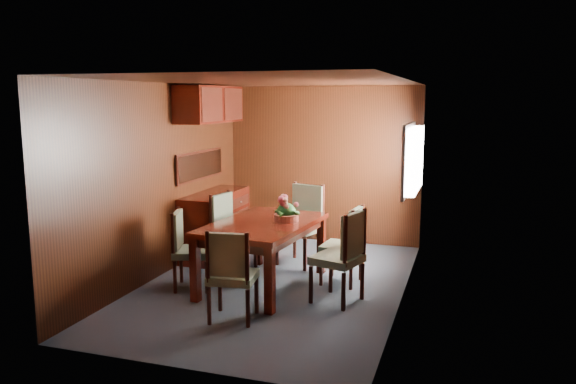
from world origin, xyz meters
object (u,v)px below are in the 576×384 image
(chair_left_near, at_px, (187,245))
(chair_head, at_px, (231,271))
(dining_table, at_px, (263,231))
(flower_centerpiece, at_px, (286,209))
(sideboard, at_px, (216,224))
(chair_right_near, at_px, (344,252))

(chair_left_near, height_order, chair_head, chair_head)
(dining_table, distance_m, chair_left_near, 0.90)
(dining_table, bearing_deg, flower_centerpiece, 29.62)
(chair_left_near, bearing_deg, sideboard, 174.13)
(dining_table, relative_size, flower_centerpiece, 5.61)
(chair_left_near, relative_size, chair_head, 0.98)
(chair_left_near, xyz_separation_m, chair_right_near, (1.85, 0.08, 0.05))
(sideboard, distance_m, chair_left_near, 1.46)
(sideboard, height_order, dining_table, sideboard)
(sideboard, distance_m, chair_head, 2.52)
(dining_table, xyz_separation_m, chair_left_near, (-0.83, -0.34, -0.15))
(sideboard, relative_size, chair_left_near, 1.50)
(dining_table, xyz_separation_m, chair_head, (0.08, -1.12, -0.14))
(sideboard, bearing_deg, chair_left_near, -78.05)
(sideboard, relative_size, dining_table, 0.80)
(sideboard, xyz_separation_m, flower_centerpiece, (1.38, -0.98, 0.48))
(chair_right_near, bearing_deg, dining_table, 92.68)
(dining_table, height_order, chair_head, chair_head)
(chair_left_near, distance_m, chair_head, 1.20)
(chair_head, xyz_separation_m, flower_centerpiece, (0.17, 1.23, 0.40))
(sideboard, bearing_deg, chair_head, -61.38)
(sideboard, height_order, chair_left_near, chair_left_near)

